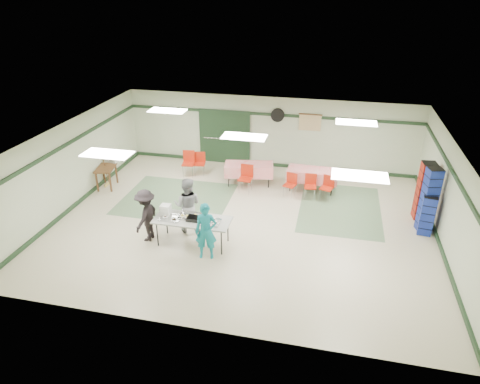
% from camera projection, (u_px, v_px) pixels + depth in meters
% --- Properties ---
extents(floor, '(11.00, 11.00, 0.00)m').
position_uv_depth(floor, '(244.00, 222.00, 12.80)').
color(floor, beige).
rests_on(floor, ground).
extents(ceiling, '(11.00, 11.00, 0.00)m').
position_uv_depth(ceiling, '(244.00, 136.00, 11.60)').
color(ceiling, silver).
rests_on(ceiling, wall_back).
extents(wall_back, '(11.00, 0.00, 11.00)m').
position_uv_depth(wall_back, '(269.00, 132.00, 16.14)').
color(wall_back, beige).
rests_on(wall_back, floor).
extents(wall_front, '(11.00, 0.00, 11.00)m').
position_uv_depth(wall_front, '(195.00, 276.00, 8.26)').
color(wall_front, beige).
rests_on(wall_front, floor).
extents(wall_left, '(0.00, 9.00, 9.00)m').
position_uv_depth(wall_left, '(71.00, 165.00, 13.28)').
color(wall_left, beige).
rests_on(wall_left, floor).
extents(wall_right, '(0.00, 9.00, 9.00)m').
position_uv_depth(wall_right, '(450.00, 200.00, 11.12)').
color(wall_right, beige).
rests_on(wall_right, floor).
extents(trim_back, '(11.00, 0.06, 0.10)m').
position_uv_depth(trim_back, '(270.00, 114.00, 15.80)').
color(trim_back, '#1D351F').
rests_on(trim_back, wall_back).
extents(baseboard_back, '(11.00, 0.06, 0.12)m').
position_uv_depth(baseboard_back, '(268.00, 164.00, 16.68)').
color(baseboard_back, '#1D351F').
rests_on(baseboard_back, floor).
extents(trim_left, '(0.06, 9.00, 0.10)m').
position_uv_depth(trim_left, '(68.00, 144.00, 12.97)').
color(trim_left, '#1D351F').
rests_on(trim_left, wall_back).
extents(baseboard_left, '(0.06, 9.00, 0.12)m').
position_uv_depth(baseboard_left, '(79.00, 202.00, 13.85)').
color(baseboard_left, '#1D351F').
rests_on(baseboard_left, floor).
extents(trim_right, '(0.06, 9.00, 0.10)m').
position_uv_depth(trim_right, '(455.00, 176.00, 10.81)').
color(trim_right, '#1D351F').
rests_on(trim_right, wall_back).
extents(baseboard_right, '(0.06, 9.00, 0.12)m').
position_uv_depth(baseboard_right, '(439.00, 242.00, 11.69)').
color(baseboard_right, '#1D351F').
rests_on(baseboard_right, floor).
extents(green_patch_a, '(3.50, 3.00, 0.01)m').
position_uv_depth(green_patch_a, '(177.00, 199.00, 14.16)').
color(green_patch_a, gray).
rests_on(green_patch_a, floor).
extents(green_patch_b, '(2.50, 3.50, 0.01)m').
position_uv_depth(green_patch_b, '(340.00, 208.00, 13.56)').
color(green_patch_b, gray).
rests_on(green_patch_b, floor).
extents(double_door_left, '(0.90, 0.06, 2.10)m').
position_uv_depth(double_door_left, '(213.00, 136.00, 16.65)').
color(double_door_left, gray).
rests_on(double_door_left, floor).
extents(double_door_right, '(0.90, 0.06, 2.10)m').
position_uv_depth(double_door_right, '(237.00, 138.00, 16.46)').
color(double_door_right, gray).
rests_on(double_door_right, floor).
extents(door_frame, '(2.00, 0.03, 2.15)m').
position_uv_depth(door_frame, '(224.00, 137.00, 16.54)').
color(door_frame, '#1D351F').
rests_on(door_frame, floor).
extents(wall_fan, '(0.50, 0.10, 0.50)m').
position_uv_depth(wall_fan, '(278.00, 115.00, 15.72)').
color(wall_fan, black).
rests_on(wall_fan, wall_back).
extents(scroll_banner, '(0.80, 0.02, 0.60)m').
position_uv_depth(scroll_banner, '(310.00, 123.00, 15.57)').
color(scroll_banner, '#D1B982').
rests_on(scroll_banner, wall_back).
extents(serving_table, '(2.07, 0.85, 0.76)m').
position_uv_depth(serving_table, '(192.00, 221.00, 11.43)').
color(serving_table, '#B1B1AC').
rests_on(serving_table, floor).
extents(sheet_tray_right, '(0.56, 0.43, 0.02)m').
position_uv_depth(sheet_tray_right, '(209.00, 222.00, 11.26)').
color(sheet_tray_right, silver).
rests_on(sheet_tray_right, serving_table).
extents(sheet_tray_mid, '(0.63, 0.48, 0.02)m').
position_uv_depth(sheet_tray_mid, '(190.00, 216.00, 11.53)').
color(sheet_tray_mid, silver).
rests_on(sheet_tray_mid, serving_table).
extents(sheet_tray_left, '(0.55, 0.42, 0.02)m').
position_uv_depth(sheet_tray_left, '(170.00, 218.00, 11.45)').
color(sheet_tray_left, silver).
rests_on(sheet_tray_left, serving_table).
extents(baking_pan, '(0.49, 0.31, 0.08)m').
position_uv_depth(baking_pan, '(196.00, 219.00, 11.36)').
color(baking_pan, black).
rests_on(baking_pan, serving_table).
extents(foam_box_stack, '(0.26, 0.24, 0.30)m').
position_uv_depth(foam_box_stack, '(166.00, 210.00, 11.58)').
color(foam_box_stack, white).
rests_on(foam_box_stack, serving_table).
extents(volunteer_teal, '(0.62, 0.46, 1.53)m').
position_uv_depth(volunteer_teal, '(206.00, 231.00, 10.85)').
color(volunteer_teal, teal).
rests_on(volunteer_teal, floor).
extents(volunteer_grey, '(0.84, 0.68, 1.64)m').
position_uv_depth(volunteer_grey, '(188.00, 205.00, 12.01)').
color(volunteer_grey, gray).
rests_on(volunteer_grey, floor).
extents(volunteer_dark, '(0.63, 1.01, 1.51)m').
position_uv_depth(volunteer_dark, '(146.00, 215.00, 11.62)').
color(volunteer_dark, black).
rests_on(volunteer_dark, floor).
extents(dining_table_a, '(1.70, 0.82, 0.77)m').
position_uv_depth(dining_table_a, '(312.00, 175.00, 14.52)').
color(dining_table_a, red).
rests_on(dining_table_a, floor).
extents(dining_table_b, '(1.77, 1.01, 0.77)m').
position_uv_depth(dining_table_b, '(249.00, 169.00, 14.96)').
color(dining_table_b, red).
rests_on(dining_table_b, floor).
extents(chair_a, '(0.40, 0.40, 0.82)m').
position_uv_depth(chair_a, '(310.00, 183.00, 14.06)').
color(chair_a, '#B8240E').
rests_on(chair_a, floor).
extents(chair_b, '(0.46, 0.46, 0.78)m').
position_uv_depth(chair_b, '(291.00, 182.00, 14.19)').
color(chair_b, '#B8240E').
rests_on(chair_b, floor).
extents(chair_c, '(0.48, 0.48, 0.81)m').
position_uv_depth(chair_c, '(328.00, 185.00, 13.94)').
color(chair_c, '#B8240E').
rests_on(chair_c, floor).
extents(chair_d, '(0.47, 0.47, 0.94)m').
position_uv_depth(chair_d, '(246.00, 175.00, 14.46)').
color(chair_d, '#B8240E').
rests_on(chair_d, floor).
extents(chair_loose_a, '(0.45, 0.45, 0.83)m').
position_uv_depth(chair_loose_a, '(200.00, 161.00, 15.79)').
color(chair_loose_a, '#B8240E').
rests_on(chair_loose_a, floor).
extents(chair_loose_b, '(0.49, 0.49, 0.93)m').
position_uv_depth(chair_loose_b, '(189.00, 161.00, 15.67)').
color(chair_loose_b, '#B8240E').
rests_on(chair_loose_b, floor).
extents(crate_stack_blue_a, '(0.42, 0.42, 1.19)m').
position_uv_depth(crate_stack_blue_a, '(427.00, 215.00, 11.96)').
color(crate_stack_blue_a, '#192B9A').
rests_on(crate_stack_blue_a, floor).
extents(crate_stack_red, '(0.43, 0.43, 1.81)m').
position_uv_depth(crate_stack_red, '(424.00, 191.00, 12.62)').
color(crate_stack_red, maroon).
rests_on(crate_stack_red, floor).
extents(crate_stack_blue_b, '(0.45, 0.45, 1.95)m').
position_uv_depth(crate_stack_blue_b, '(429.00, 200.00, 11.94)').
color(crate_stack_blue_b, '#192B9A').
rests_on(crate_stack_blue_b, floor).
extents(printer_table, '(0.73, 0.97, 0.74)m').
position_uv_depth(printer_table, '(106.00, 170.00, 14.69)').
color(printer_table, brown).
rests_on(printer_table, floor).
extents(office_printer, '(0.50, 0.45, 0.35)m').
position_uv_depth(office_printer, '(113.00, 157.00, 15.08)').
color(office_printer, '#AEAFAA').
rests_on(office_printer, printer_table).
extents(broom, '(0.08, 0.22, 1.38)m').
position_uv_depth(broom, '(105.00, 167.00, 14.76)').
color(broom, brown).
rests_on(broom, floor).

